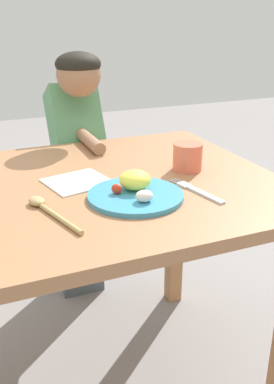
{
  "coord_description": "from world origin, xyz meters",
  "views": [
    {
      "loc": [
        -0.28,
        -1.03,
        1.13
      ],
      "look_at": [
        0.09,
        -0.14,
        0.73
      ],
      "focal_mm": 40.76,
      "sensor_mm": 36.0,
      "label": 1
    }
  ],
  "objects_px": {
    "plate": "(135,191)",
    "fork": "(197,191)",
    "person": "(77,176)",
    "spoon": "(46,208)",
    "drinking_cup": "(188,157)"
  },
  "relations": [
    {
      "from": "fork",
      "to": "person",
      "type": "relative_size",
      "value": 0.19
    },
    {
      "from": "plate",
      "to": "fork",
      "type": "relative_size",
      "value": 1.22
    },
    {
      "from": "fork",
      "to": "plate",
      "type": "bearing_deg",
      "value": 67.65
    },
    {
      "from": "spoon",
      "to": "person",
      "type": "height_order",
      "value": "person"
    },
    {
      "from": "drinking_cup",
      "to": "person",
      "type": "bearing_deg",
      "value": 109.89
    },
    {
      "from": "spoon",
      "to": "plate",
      "type": "bearing_deg",
      "value": -106.84
    },
    {
      "from": "fork",
      "to": "spoon",
      "type": "relative_size",
      "value": 0.88
    },
    {
      "from": "plate",
      "to": "person",
      "type": "height_order",
      "value": "person"
    },
    {
      "from": "plate",
      "to": "person",
      "type": "xyz_separation_m",
      "value": [
        0.02,
        0.65,
        -0.19
      ]
    },
    {
      "from": "plate",
      "to": "fork",
      "type": "height_order",
      "value": "plate"
    },
    {
      "from": "plate",
      "to": "person",
      "type": "distance_m",
      "value": 0.68
    },
    {
      "from": "spoon",
      "to": "drinking_cup",
      "type": "bearing_deg",
      "value": -89.82
    },
    {
      "from": "plate",
      "to": "drinking_cup",
      "type": "xyz_separation_m",
      "value": [
        0.21,
        0.13,
        0.02
      ]
    },
    {
      "from": "fork",
      "to": "spoon",
      "type": "bearing_deg",
      "value": 73.63
    },
    {
      "from": "person",
      "to": "plate",
      "type": "bearing_deg",
      "value": 87.9
    }
  ]
}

